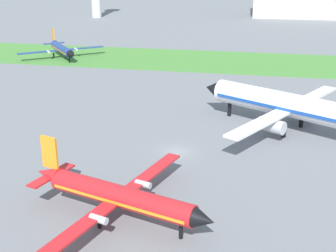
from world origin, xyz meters
The scene contains 5 objects.
ground_plane centered at (0.00, 0.00, 0.00)m, with size 600.00×600.00×0.00m, color slate.
grass_taxiway_strip centered at (0.00, 62.51, 0.04)m, with size 360.00×28.00×0.08m, color #478438.
airplane_taxiing_turboprop centered at (-43.30, 58.13, 2.64)m, with size 19.59×17.52×7.22m.
airplane_midfield_jet centered at (15.90, 12.16, 4.25)m, with size 30.21×30.24×11.81m.
airplane_foreground_turboprop centered at (-2.86, -18.98, 2.85)m, with size 21.89×25.34×7.80m.
Camera 1 is at (10.84, -59.46, 26.32)m, focal length 48.70 mm.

